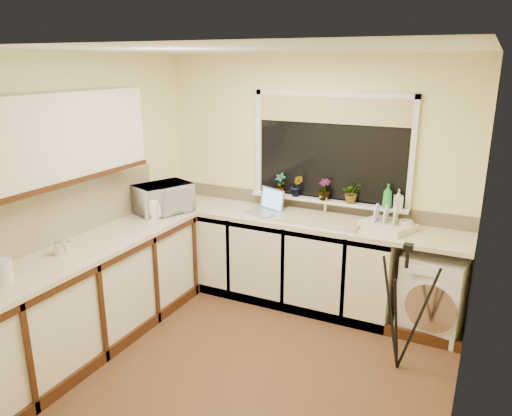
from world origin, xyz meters
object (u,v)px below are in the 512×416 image
(plant_a, at_px, (280,183))
(cup_back, at_px, (406,226))
(dish_rack, at_px, (388,226))
(soap_bottle_green, at_px, (388,196))
(glass_jug, at_px, (4,272))
(soap_bottle_clear, at_px, (398,199))
(cup_left, at_px, (66,247))
(steel_jar, at_px, (59,249))
(tripod, at_px, (403,308))
(plant_c, at_px, (324,189))
(microwave, at_px, (164,198))
(laptop, at_px, (267,206))
(kettle, at_px, (152,210))
(plant_d, at_px, (352,193))
(washing_machine, at_px, (435,293))
(plant_b, at_px, (297,186))

(plant_a, xyz_separation_m, cup_back, (1.31, -0.19, -0.21))
(dish_rack, xyz_separation_m, soap_bottle_green, (-0.05, 0.17, 0.23))
(dish_rack, bearing_deg, glass_jug, -109.17)
(dish_rack, xyz_separation_m, plant_a, (-1.16, 0.20, 0.23))
(glass_jug, height_order, soap_bottle_clear, soap_bottle_clear)
(glass_jug, height_order, cup_left, glass_jug)
(steel_jar, distance_m, soap_bottle_green, 2.91)
(tripod, height_order, plant_a, plant_a)
(plant_c, relative_size, soap_bottle_green, 0.93)
(microwave, bearing_deg, tripod, -74.05)
(soap_bottle_green, distance_m, cup_back, 0.34)
(laptop, distance_m, steel_jar, 2.02)
(soap_bottle_green, xyz_separation_m, cup_back, (0.21, -0.16, -0.21))
(glass_jug, distance_m, cup_left, 0.62)
(kettle, xyz_separation_m, glass_jug, (-0.01, -1.62, -0.01))
(dish_rack, height_order, tripod, tripod)
(soap_bottle_green, height_order, cup_left, soap_bottle_green)
(plant_d, relative_size, cup_left, 2.21)
(plant_a, relative_size, plant_c, 1.04)
(washing_machine, relative_size, dish_rack, 1.73)
(glass_jug, bearing_deg, plant_d, 55.30)
(soap_bottle_clear, bearing_deg, cup_left, -139.86)
(laptop, height_order, soap_bottle_clear, soap_bottle_clear)
(plant_b, height_order, cup_back, plant_b)
(dish_rack, distance_m, plant_c, 0.73)
(dish_rack, relative_size, plant_a, 1.95)
(steel_jar, distance_m, plant_c, 2.49)
(kettle, distance_m, microwave, 0.24)
(laptop, xyz_separation_m, steel_jar, (-1.00, -1.76, -0.01))
(washing_machine, xyz_separation_m, laptop, (-1.68, 0.02, 0.59))
(plant_d, xyz_separation_m, cup_left, (-1.81, -1.89, -0.21))
(laptop, bearing_deg, plant_a, 98.49)
(soap_bottle_clear, bearing_deg, plant_b, -179.40)
(washing_machine, distance_m, plant_d, 1.19)
(plant_a, relative_size, plant_b, 1.00)
(microwave, bearing_deg, dish_rack, -54.98)
(steel_jar, bearing_deg, soap_bottle_clear, 41.12)
(washing_machine, relative_size, cup_left, 8.06)
(steel_jar, bearing_deg, cup_back, 37.05)
(kettle, height_order, microwave, microwave)
(tripod, height_order, cup_left, tripod)
(glass_jug, bearing_deg, kettle, 89.57)
(microwave, relative_size, plant_c, 2.50)
(microwave, bearing_deg, plant_a, -33.29)
(plant_c, height_order, cup_left, plant_c)
(plant_c, xyz_separation_m, cup_back, (0.83, -0.17, -0.20))
(dish_rack, distance_m, glass_jug, 3.15)
(laptop, bearing_deg, tripod, -3.27)
(washing_machine, height_order, soap_bottle_green, soap_bottle_green)
(steel_jar, bearing_deg, washing_machine, 33.04)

